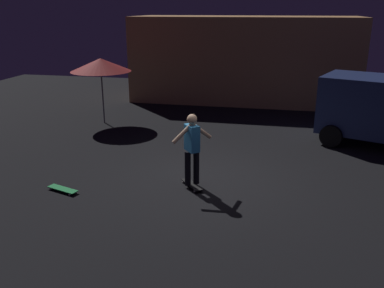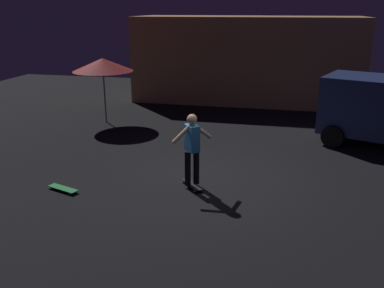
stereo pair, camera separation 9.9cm
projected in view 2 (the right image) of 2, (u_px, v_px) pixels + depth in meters
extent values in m
plane|color=black|center=(204.00, 180.00, 10.05)|extent=(28.00, 28.00, 0.00)
cube|color=tan|center=(247.00, 59.00, 18.24)|extent=(9.60, 3.38, 3.61)
cylinder|color=black|center=(349.00, 122.00, 13.88)|extent=(0.70, 0.44, 0.66)
cylinder|color=black|center=(333.00, 136.00, 12.30)|extent=(0.70, 0.44, 0.66)
cylinder|color=slate|center=(105.00, 92.00, 14.73)|extent=(0.05, 0.05, 2.20)
cone|color=#A52626|center=(103.00, 65.00, 14.42)|extent=(2.10, 2.10, 0.45)
cube|color=black|center=(192.00, 184.00, 9.63)|extent=(0.65, 0.73, 0.02)
sphere|color=silver|center=(201.00, 190.00, 9.43)|extent=(0.05, 0.05, 0.05)
sphere|color=silver|center=(195.00, 191.00, 9.35)|extent=(0.05, 0.05, 0.05)
sphere|color=silver|center=(190.00, 181.00, 9.94)|extent=(0.05, 0.05, 0.05)
sphere|color=silver|center=(183.00, 182.00, 9.86)|extent=(0.05, 0.05, 0.05)
cube|color=green|center=(63.00, 188.00, 9.43)|extent=(0.80, 0.43, 0.02)
sphere|color=silver|center=(51.00, 188.00, 9.51)|extent=(0.05, 0.05, 0.05)
sphere|color=silver|center=(57.00, 186.00, 9.65)|extent=(0.05, 0.05, 0.05)
sphere|color=silver|center=(70.00, 194.00, 9.22)|extent=(0.05, 0.05, 0.05)
sphere|color=silver|center=(75.00, 191.00, 9.36)|extent=(0.05, 0.05, 0.05)
cylinder|color=black|center=(196.00, 167.00, 9.55)|extent=(0.14, 0.14, 0.82)
cylinder|color=black|center=(188.00, 168.00, 9.46)|extent=(0.14, 0.14, 0.82)
cube|color=#338CCC|center=(192.00, 138.00, 9.28)|extent=(0.41, 0.43, 0.60)
sphere|color=tan|center=(192.00, 119.00, 9.14)|extent=(0.23, 0.23, 0.23)
cylinder|color=tan|center=(201.00, 130.00, 9.33)|extent=(0.48, 0.41, 0.46)
cylinder|color=tan|center=(183.00, 133.00, 9.14)|extent=(0.48, 0.41, 0.46)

